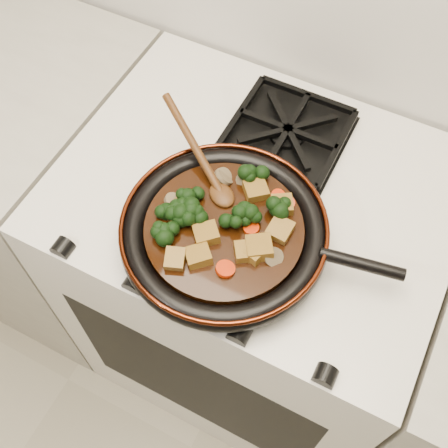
% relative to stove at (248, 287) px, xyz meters
% --- Properties ---
extents(stove, '(0.76, 0.60, 0.90)m').
position_rel_stove_xyz_m(stove, '(0.00, 0.00, 0.00)').
color(stove, silver).
rests_on(stove, ground).
extents(burner_grate_front, '(0.23, 0.23, 0.03)m').
position_rel_stove_xyz_m(burner_grate_front, '(0.00, -0.14, 0.46)').
color(burner_grate_front, black).
rests_on(burner_grate_front, stove).
extents(burner_grate_back, '(0.23, 0.23, 0.03)m').
position_rel_stove_xyz_m(burner_grate_back, '(0.00, 0.14, 0.46)').
color(burner_grate_back, black).
rests_on(burner_grate_back, stove).
extents(skillet, '(0.49, 0.36, 0.05)m').
position_rel_stove_xyz_m(skillet, '(0.00, -0.14, 0.49)').
color(skillet, black).
rests_on(skillet, burner_grate_front).
extents(braising_sauce, '(0.27, 0.27, 0.02)m').
position_rel_stove_xyz_m(braising_sauce, '(0.00, -0.14, 0.50)').
color(braising_sauce, black).
rests_on(braising_sauce, skillet).
extents(tofu_cube_0, '(0.04, 0.04, 0.02)m').
position_rel_stove_xyz_m(tofu_cube_0, '(0.09, -0.11, 0.52)').
color(tofu_cube_0, brown).
rests_on(tofu_cube_0, braising_sauce).
extents(tofu_cube_1, '(0.06, 0.05, 0.03)m').
position_rel_stove_xyz_m(tofu_cube_1, '(-0.01, -0.21, 0.52)').
color(tofu_cube_1, brown).
rests_on(tofu_cube_1, braising_sauce).
extents(tofu_cube_2, '(0.04, 0.05, 0.02)m').
position_rel_stove_xyz_m(tofu_cube_2, '(0.07, -0.16, 0.52)').
color(tofu_cube_2, brown).
rests_on(tofu_cube_2, braising_sauce).
extents(tofu_cube_3, '(0.05, 0.05, 0.03)m').
position_rel_stove_xyz_m(tofu_cube_3, '(-0.08, -0.16, 0.52)').
color(tofu_cube_3, brown).
rests_on(tofu_cube_3, braising_sauce).
extents(tofu_cube_4, '(0.05, 0.05, 0.02)m').
position_rel_stove_xyz_m(tofu_cube_4, '(0.07, -0.06, 0.52)').
color(tofu_cube_4, brown).
rests_on(tofu_cube_4, braising_sauce).
extents(tofu_cube_5, '(0.06, 0.06, 0.02)m').
position_rel_stove_xyz_m(tofu_cube_5, '(0.02, -0.05, 0.52)').
color(tofu_cube_5, brown).
rests_on(tofu_cube_5, braising_sauce).
extents(tofu_cube_6, '(0.04, 0.05, 0.02)m').
position_rel_stove_xyz_m(tofu_cube_6, '(-0.04, -0.23, 0.52)').
color(tofu_cube_6, brown).
rests_on(tofu_cube_6, braising_sauce).
extents(tofu_cube_7, '(0.06, 0.06, 0.03)m').
position_rel_stove_xyz_m(tofu_cube_7, '(0.07, -0.15, 0.52)').
color(tofu_cube_7, brown).
rests_on(tofu_cube_7, braising_sauce).
extents(tofu_cube_8, '(0.05, 0.05, 0.02)m').
position_rel_stove_xyz_m(tofu_cube_8, '(0.06, -0.17, 0.52)').
color(tofu_cube_8, brown).
rests_on(tofu_cube_8, braising_sauce).
extents(tofu_cube_9, '(0.06, 0.06, 0.03)m').
position_rel_stove_xyz_m(tofu_cube_9, '(-0.02, -0.17, 0.52)').
color(tofu_cube_9, brown).
rests_on(tofu_cube_9, braising_sauce).
extents(broccoli_floret_0, '(0.09, 0.09, 0.07)m').
position_rel_stove_xyz_m(broccoli_floret_0, '(-0.08, -0.15, 0.52)').
color(broccoli_floret_0, black).
rests_on(broccoli_floret_0, braising_sauce).
extents(broccoli_floret_1, '(0.08, 0.08, 0.07)m').
position_rel_stove_xyz_m(broccoli_floret_1, '(0.00, -0.03, 0.52)').
color(broccoli_floret_1, black).
rests_on(broccoli_floret_1, braising_sauce).
extents(broccoli_floret_2, '(0.08, 0.07, 0.07)m').
position_rel_stove_xyz_m(broccoli_floret_2, '(0.03, -0.11, 0.52)').
color(broccoli_floret_2, black).
rests_on(broccoli_floret_2, braising_sauce).
extents(broccoli_floret_3, '(0.08, 0.08, 0.05)m').
position_rel_stove_xyz_m(broccoli_floret_3, '(-0.08, -0.20, 0.52)').
color(broccoli_floret_3, black).
rests_on(broccoli_floret_3, braising_sauce).
extents(broccoli_floret_4, '(0.09, 0.09, 0.07)m').
position_rel_stove_xyz_m(broccoli_floret_4, '(-0.05, -0.15, 0.52)').
color(broccoli_floret_4, black).
rests_on(broccoli_floret_4, braising_sauce).
extents(broccoli_floret_5, '(0.08, 0.08, 0.07)m').
position_rel_stove_xyz_m(broccoli_floret_5, '(0.01, -0.12, 0.52)').
color(broccoli_floret_5, black).
rests_on(broccoli_floret_5, braising_sauce).
extents(broccoli_floret_6, '(0.07, 0.07, 0.06)m').
position_rel_stove_xyz_m(broccoli_floret_6, '(0.07, -0.07, 0.52)').
color(broccoli_floret_6, black).
rests_on(broccoli_floret_6, braising_sauce).
extents(broccoli_floret_7, '(0.08, 0.07, 0.06)m').
position_rel_stove_xyz_m(broccoli_floret_7, '(-0.09, -0.16, 0.52)').
color(broccoli_floret_7, black).
rests_on(broccoli_floret_7, braising_sauce).
extents(broccoli_floret_8, '(0.08, 0.08, 0.06)m').
position_rel_stove_xyz_m(broccoli_floret_8, '(-0.08, -0.11, 0.52)').
color(broccoli_floret_8, black).
rests_on(broccoli_floret_8, braising_sauce).
extents(carrot_coin_0, '(0.03, 0.03, 0.02)m').
position_rel_stove_xyz_m(carrot_coin_0, '(0.06, -0.04, 0.51)').
color(carrot_coin_0, red).
rests_on(carrot_coin_0, braising_sauce).
extents(carrot_coin_1, '(0.03, 0.03, 0.01)m').
position_rel_stove_xyz_m(carrot_coin_1, '(0.04, -0.12, 0.51)').
color(carrot_coin_1, red).
rests_on(carrot_coin_1, braising_sauce).
extents(carrot_coin_2, '(0.03, 0.03, 0.01)m').
position_rel_stove_xyz_m(carrot_coin_2, '(0.08, -0.05, 0.51)').
color(carrot_coin_2, red).
rests_on(carrot_coin_2, braising_sauce).
extents(carrot_coin_3, '(0.03, 0.03, 0.01)m').
position_rel_stove_xyz_m(carrot_coin_3, '(0.04, -0.21, 0.51)').
color(carrot_coin_3, red).
rests_on(carrot_coin_3, braising_sauce).
extents(mushroom_slice_0, '(0.04, 0.04, 0.02)m').
position_rel_stove_xyz_m(mushroom_slice_0, '(-0.10, -0.14, 0.52)').
color(mushroom_slice_0, brown).
rests_on(mushroom_slice_0, braising_sauce).
extents(mushroom_slice_1, '(0.03, 0.04, 0.03)m').
position_rel_stove_xyz_m(mushroom_slice_1, '(-0.05, -0.05, 0.52)').
color(mushroom_slice_1, brown).
rests_on(mushroom_slice_1, braising_sauce).
extents(mushroom_slice_2, '(0.03, 0.03, 0.03)m').
position_rel_stove_xyz_m(mushroom_slice_2, '(-0.01, -0.04, 0.52)').
color(mushroom_slice_2, brown).
rests_on(mushroom_slice_2, braising_sauce).
extents(mushroom_slice_3, '(0.05, 0.05, 0.03)m').
position_rel_stove_xyz_m(mushroom_slice_3, '(-0.05, -0.05, 0.52)').
color(mushroom_slice_3, brown).
rests_on(mushroom_slice_3, braising_sauce).
extents(mushroom_slice_4, '(0.04, 0.04, 0.03)m').
position_rel_stove_xyz_m(mushroom_slice_4, '(0.10, -0.16, 0.52)').
color(mushroom_slice_4, brown).
rests_on(mushroom_slice_4, braising_sauce).
extents(wooden_spoon, '(0.13, 0.10, 0.21)m').
position_rel_stove_xyz_m(wooden_spoon, '(-0.08, -0.05, 0.53)').
color(wooden_spoon, '#49280F').
rests_on(wooden_spoon, braising_sauce).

